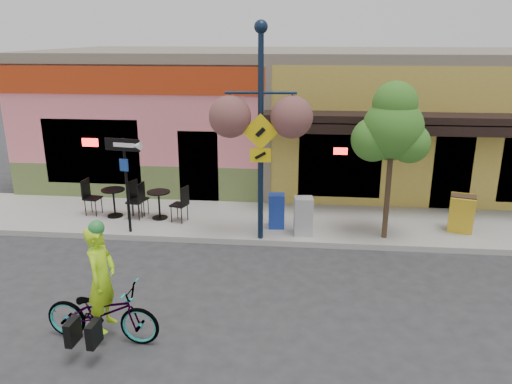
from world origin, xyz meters
TOP-DOWN VIEW (x-y plane):
  - ground at (0.00, 0.00)m, footprint 90.00×90.00m
  - sidewalk at (0.00, 2.00)m, footprint 24.00×3.00m
  - curb at (0.00, 0.55)m, footprint 24.00×0.12m
  - building at (0.00, 7.50)m, footprint 18.20×8.20m
  - bicycle at (-3.17, -3.73)m, footprint 2.05×0.83m
  - cyclist_rider at (-3.12, -3.73)m, footprint 0.48×0.70m
  - lamp_post at (-0.88, 0.65)m, footprint 1.69×0.75m
  - one_way_sign at (-4.26, 0.74)m, footprint 0.96×0.35m
  - cafe_set_left at (-5.07, 1.79)m, footprint 1.82×1.07m
  - cafe_set_right at (-3.78, 1.77)m, footprint 1.86×1.30m
  - newspaper_box_blue at (-0.52, 1.41)m, footprint 0.44×0.40m
  - newspaper_box_grey at (0.18, 0.99)m, footprint 0.50×0.46m
  - street_tree at (2.22, 1.01)m, footprint 1.78×1.78m
  - sandwich_board at (4.15, 1.35)m, footprint 0.70×0.59m

SIDE VIEW (x-z plane):
  - ground at x=0.00m, z-range 0.00..0.00m
  - sidewalk at x=0.00m, z-range 0.00..0.15m
  - curb at x=0.00m, z-range 0.00..0.15m
  - bicycle at x=-3.17m, z-range 0.00..1.06m
  - newspaper_box_blue at x=-0.52m, z-range 0.15..1.06m
  - newspaper_box_grey at x=0.18m, z-range 0.15..1.13m
  - sandwich_board at x=4.15m, z-range 0.15..1.15m
  - cafe_set_right at x=-3.78m, z-range 0.15..1.16m
  - cafe_set_left at x=-5.07m, z-range 0.15..1.18m
  - cyclist_rider at x=-3.12m, z-range 0.00..1.83m
  - one_way_sign at x=-4.26m, z-range 0.15..2.60m
  - street_tree at x=2.22m, z-range 0.15..4.06m
  - building at x=0.00m, z-range 0.00..4.50m
  - lamp_post at x=-0.88m, z-range 0.15..5.35m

